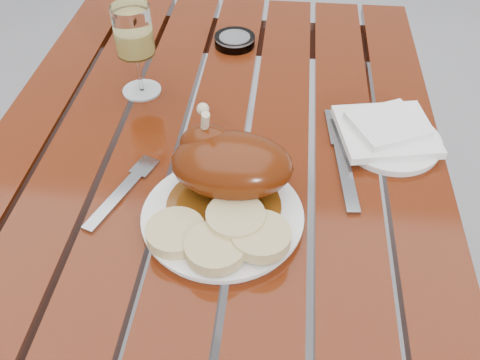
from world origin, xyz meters
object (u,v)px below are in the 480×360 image
object	(u,v)px
dinner_plate	(223,217)
wine_glass	(136,51)
ashtray	(235,41)
side_plate	(391,141)
table	(217,281)

from	to	relation	value
dinner_plate	wine_glass	bearing A→B (deg)	121.87
dinner_plate	ashtray	world-z (taller)	ashtray
wine_glass	side_plate	size ratio (longest dim) A/B	1.02
table	ashtray	xyz separation A→B (m)	(0.00, 0.37, 0.39)
table	dinner_plate	bearing A→B (deg)	-75.25
wine_glass	side_plate	bearing A→B (deg)	-13.85
table	side_plate	xyz separation A→B (m)	(0.31, 0.05, 0.38)
table	ashtray	size ratio (longest dim) A/B	13.42
wine_glass	side_plate	xyz separation A→B (m)	(0.47, -0.12, -0.08)
dinner_plate	table	bearing A→B (deg)	104.75
wine_glass	dinner_plate	bearing A→B (deg)	-58.13
ashtray	wine_glass	bearing A→B (deg)	-129.37
table	wine_glass	size ratio (longest dim) A/B	6.77
table	wine_glass	bearing A→B (deg)	133.54
ashtray	table	bearing A→B (deg)	-90.23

